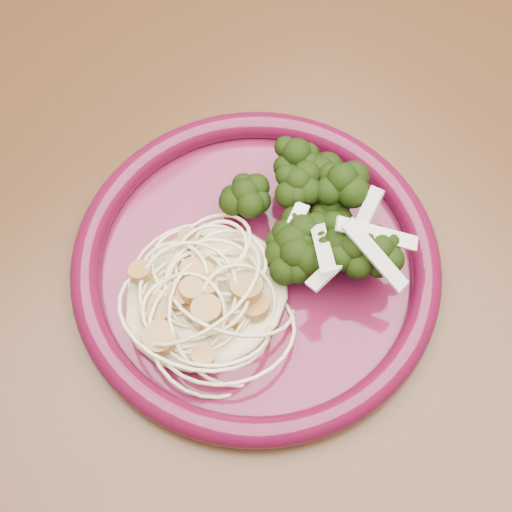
% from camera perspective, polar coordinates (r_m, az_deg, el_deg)
% --- Properties ---
extents(dining_table, '(1.20, 0.80, 0.75)m').
position_cam_1_polar(dining_table, '(0.57, -4.94, -9.28)').
color(dining_table, '#472814').
rests_on(dining_table, ground).
extents(dinner_plate, '(0.26, 0.26, 0.02)m').
position_cam_1_polar(dinner_plate, '(0.48, 0.00, -0.59)').
color(dinner_plate, '#510F26').
rests_on(dinner_plate, dining_table).
extents(spaghetti_pile, '(0.12, 0.10, 0.03)m').
position_cam_1_polar(spaghetti_pile, '(0.46, -3.99, -2.80)').
color(spaghetti_pile, beige).
rests_on(spaghetti_pile, dinner_plate).
extents(scallop_cluster, '(0.10, 0.10, 0.03)m').
position_cam_1_polar(scallop_cluster, '(0.44, -4.23, -1.20)').
color(scallop_cluster, '#AA7A3C').
rests_on(scallop_cluster, spaghetti_pile).
extents(broccoli_pile, '(0.08, 0.13, 0.04)m').
position_cam_1_polar(broccoli_pile, '(0.48, 4.70, 3.56)').
color(broccoli_pile, black).
rests_on(broccoli_pile, dinner_plate).
extents(onion_garnish, '(0.06, 0.08, 0.05)m').
position_cam_1_polar(onion_garnish, '(0.46, 4.95, 5.31)').
color(onion_garnish, beige).
rests_on(onion_garnish, broccoli_pile).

